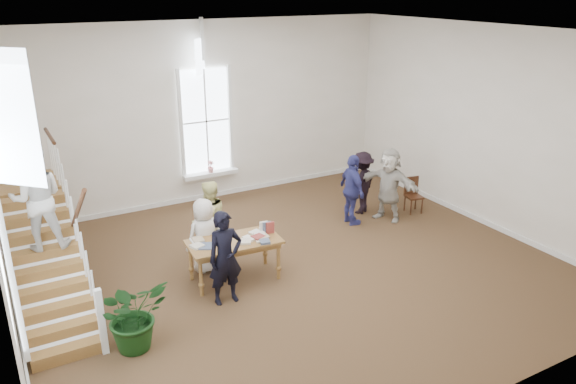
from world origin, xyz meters
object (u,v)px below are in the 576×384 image
person_yellow (209,220)px  woman_cluster_c (389,184)px  side_chair (413,193)px  elderly_woman (205,236)px  woman_cluster_b (362,183)px  woman_cluster_a (352,190)px  library_table (235,245)px  floor_plant (134,315)px  police_officer (225,258)px

person_yellow → woman_cluster_c: 4.41m
side_chair → person_yellow: bearing=-170.0°
elderly_woman → woman_cluster_b: (4.41, 0.94, 0.02)m
woman_cluster_a → side_chair: woman_cluster_a is taller
library_table → elderly_woman: elderly_woman is taller
library_table → elderly_woman: size_ratio=1.19×
elderly_woman → woman_cluster_c: bearing=176.5°
elderly_woman → floor_plant: 2.59m
person_yellow → police_officer: bearing=59.1°
woman_cluster_c → police_officer: bearing=-96.6°
police_officer → person_yellow: police_officer is taller
police_officer → woman_cluster_b: 5.01m
library_table → woman_cluster_a: (3.44, 1.10, 0.11)m
library_table → elderly_woman: bearing=125.5°
library_table → person_yellow: (-0.07, 1.10, 0.10)m
woman_cluster_c → side_chair: woman_cluster_c is taller
floor_plant → police_officer: bearing=17.3°
woman_cluster_b → floor_plant: 6.84m
woman_cluster_a → side_chair: bearing=-87.2°
woman_cluster_b → side_chair: woman_cluster_b is taller
person_yellow → woman_cluster_a: (3.51, -0.01, 0.02)m
person_yellow → woman_cluster_c: size_ratio=0.94×
police_officer → woman_cluster_b: bearing=26.4°
person_yellow → woman_cluster_b: size_ratio=1.07×
woman_cluster_c → side_chair: 0.94m
woman_cluster_a → woman_cluster_b: 0.75m
person_yellow → woman_cluster_a: 3.51m
elderly_woman → woman_cluster_c: 4.72m
woman_cluster_c → woman_cluster_a: bearing=-126.9°
library_table → woman_cluster_b: (4.04, 1.55, 0.05)m
police_officer → floor_plant: 1.86m
elderly_woman → side_chair: 5.57m
elderly_woman → person_yellow: size_ratio=0.91×
woman_cluster_a → woman_cluster_b: (0.60, 0.45, -0.07)m
woman_cluster_c → floor_plant: (-6.57, -2.09, -0.30)m
police_officer → elderly_woman: bearing=85.9°
person_yellow → floor_plant: bearing=28.8°
police_officer → woman_cluster_b: police_officer is taller
woman_cluster_b → woman_cluster_c: 0.72m
police_officer → person_yellow: bearing=77.6°
library_table → woman_cluster_c: bearing=16.0°
elderly_woman → person_yellow: person_yellow is taller
library_table → woman_cluster_b: woman_cluster_b is taller
elderly_woman → woman_cluster_a: bearing=-179.7°
elderly_woman → floor_plant: bearing=36.9°
side_chair → floor_plant: bearing=-152.4°
woman_cluster_a → woman_cluster_b: woman_cluster_a is taller
library_table → floor_plant: size_ratio=1.54×
police_officer → elderly_woman: police_officer is taller
library_table → woman_cluster_c: 4.44m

